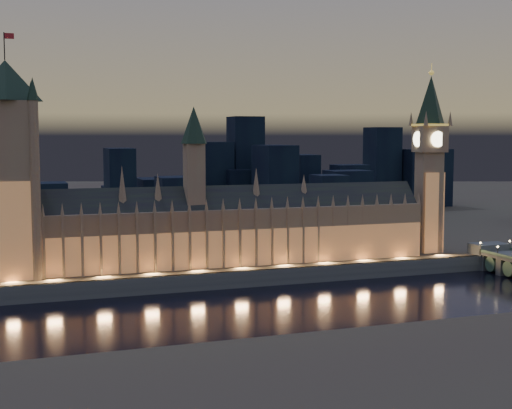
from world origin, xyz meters
name	(u,v)px	position (x,y,z in m)	size (l,w,h in m)	color
ground_plane	(287,306)	(0.00, 0.00, 0.00)	(2000.00, 2000.00, 0.00)	black
north_bank	(115,197)	(0.00, 520.00, 4.00)	(2000.00, 960.00, 8.00)	#473330
embankment_wall	(256,278)	(0.00, 41.00, 4.00)	(2000.00, 2.50, 8.00)	#444C4C
palace_of_westminster	(232,227)	(-5.39, 61.75, 26.37)	(202.00, 23.32, 78.00)	#9A7158
victoria_tower	(8,158)	(-110.00, 61.92, 61.89)	(31.68, 31.68, 109.14)	#9A7158
elizabeth_tower	(430,148)	(108.00, 61.92, 65.16)	(18.00, 18.00, 102.78)	#9A7158
city_backdrop	(209,189)	(34.11, 248.92, 31.28)	(479.78, 215.63, 79.96)	black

